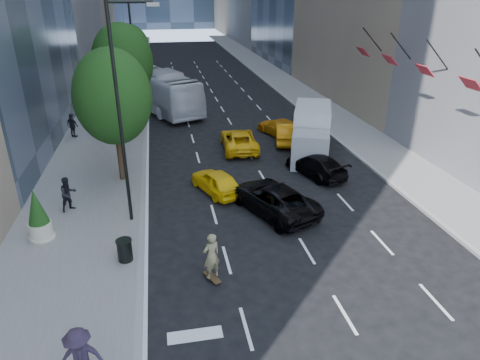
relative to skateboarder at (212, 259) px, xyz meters
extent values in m
plane|color=black|center=(3.26, 1.20, -0.96)|extent=(160.00, 160.00, 0.00)
cube|color=slate|center=(-5.74, 31.20, -0.88)|extent=(6.00, 120.00, 0.15)
cube|color=slate|center=(13.26, 31.20, -0.88)|extent=(4.00, 120.00, 0.15)
cylinder|color=black|center=(-3.24, 5.20, 4.19)|extent=(0.16, 0.16, 10.00)
cylinder|color=black|center=(-2.34, 5.20, 8.89)|extent=(1.80, 0.12, 0.12)
cube|color=#99998C|center=(-1.44, 5.20, 8.79)|extent=(0.50, 0.22, 0.15)
cylinder|color=black|center=(-3.24, 23.20, 4.19)|extent=(0.16, 0.16, 10.00)
cylinder|color=black|center=(-3.94, 10.20, 0.77)|extent=(0.30, 0.30, 3.15)
ellipsoid|color=black|center=(-3.94, 10.20, 4.02)|extent=(4.20, 4.20, 5.25)
cylinder|color=black|center=(-3.94, 20.20, 0.88)|extent=(0.30, 0.30, 3.38)
ellipsoid|color=black|center=(-3.94, 20.20, 4.37)|extent=(4.50, 4.50, 5.62)
cylinder|color=black|center=(-3.94, 33.20, 0.66)|extent=(0.30, 0.30, 2.93)
ellipsoid|color=black|center=(-3.94, 33.20, 3.68)|extent=(3.90, 3.90, 4.88)
cylinder|color=black|center=(-3.14, 41.20, 1.79)|extent=(0.14, 0.14, 5.20)
imported|color=black|center=(-3.14, 41.20, 3.39)|extent=(2.48, 0.53, 1.00)
cube|color=#B02833|center=(13.76, 5.20, 5.04)|extent=(0.64, 1.30, 0.64)
cylinder|color=black|center=(14.41, 9.20, 5.89)|extent=(1.75, 0.08, 1.75)
cube|color=#B02833|center=(13.76, 9.20, 5.04)|extent=(0.64, 1.30, 0.64)
cylinder|color=black|center=(14.41, 13.20, 5.89)|extent=(1.75, 0.08, 1.75)
cube|color=#B02833|center=(13.76, 13.20, 5.04)|extent=(0.64, 1.30, 0.64)
cylinder|color=black|center=(14.41, 17.20, 5.89)|extent=(1.75, 0.08, 1.75)
cube|color=#B02833|center=(13.76, 17.20, 5.04)|extent=(0.64, 1.30, 0.64)
imported|color=olive|center=(0.00, 0.00, 0.00)|extent=(0.82, 0.70, 1.91)
imported|color=black|center=(3.76, 4.94, -0.23)|extent=(4.27, 5.78, 1.46)
imported|color=black|center=(7.46, 8.99, -0.31)|extent=(3.14, 4.81, 1.29)
imported|color=yellow|center=(1.26, 7.70, -0.31)|extent=(2.82, 4.11, 1.30)
imported|color=orange|center=(7.46, 15.20, -0.23)|extent=(2.50, 4.64, 1.45)
imported|color=#F4B60C|center=(3.76, 14.25, -0.27)|extent=(2.57, 5.08, 1.38)
imported|color=orange|center=(7.42, 16.72, -0.31)|extent=(3.16, 4.79, 1.29)
imported|color=silver|center=(-1.54, 26.55, 0.86)|extent=(7.76, 13.24, 3.64)
cube|color=#BBBBBB|center=(8.68, 13.29, 0.84)|extent=(3.78, 5.01, 2.62)
cube|color=gray|center=(7.50, 10.20, 0.16)|extent=(2.78, 2.61, 2.24)
cylinder|color=black|center=(6.41, 10.20, -0.47)|extent=(0.67, 1.03, 0.97)
cylinder|color=black|center=(8.31, 9.47, -0.47)|extent=(0.67, 1.03, 0.97)
cylinder|color=black|center=(8.28, 15.10, -0.47)|extent=(0.67, 1.03, 0.97)
cylinder|color=black|center=(10.19, 14.37, -0.47)|extent=(0.67, 1.03, 0.97)
imported|color=black|center=(-6.27, 6.74, 0.08)|extent=(1.09, 1.06, 1.77)
imported|color=black|center=(-7.94, 18.79, 0.09)|extent=(1.10, 0.99, 1.80)
imported|color=#291F2F|center=(-4.13, -4.30, 0.20)|extent=(1.31, 0.76, 2.02)
cylinder|color=black|center=(-3.34, 1.75, -0.36)|extent=(0.60, 0.60, 0.90)
cylinder|color=beige|center=(-7.08, 4.20, -0.41)|extent=(0.99, 0.99, 0.79)
cone|color=black|center=(-7.08, 4.20, 0.77)|extent=(0.89, 0.89, 1.58)
camera|label=1|loc=(-1.50, -13.52, 9.39)|focal=32.00mm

